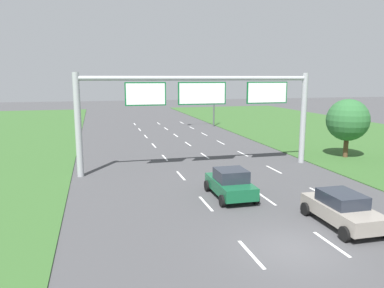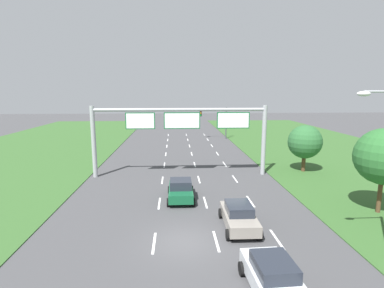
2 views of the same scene
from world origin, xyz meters
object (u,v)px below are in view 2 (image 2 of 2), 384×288
(sign_gantry, at_px, (182,126))
(traffic_light_mast, at_px, (215,117))
(car_near_red, at_px, (239,216))
(roadside_tree_mid, at_px, (305,142))
(roadside_tree_near, at_px, (384,157))
(car_lead_silver, at_px, (273,277))
(car_mid_lane, at_px, (181,190))

(sign_gantry, relative_size, traffic_light_mast, 3.08)
(car_near_red, relative_size, roadside_tree_mid, 0.85)
(roadside_tree_near, distance_m, roadside_tree_mid, 10.99)
(roadside_tree_mid, bearing_deg, traffic_light_mast, 105.74)
(car_near_red, relative_size, traffic_light_mast, 0.75)
(car_lead_silver, height_order, roadside_tree_mid, roadside_tree_mid)
(car_lead_silver, xyz_separation_m, sign_gantry, (-3.25, 18.19, 4.16))
(sign_gantry, bearing_deg, car_near_red, -75.17)
(car_near_red, distance_m, car_lead_silver, 6.26)
(car_lead_silver, xyz_separation_m, roadside_tree_near, (10.08, 7.94, 3.22))
(roadside_tree_near, bearing_deg, roadside_tree_mid, 93.05)
(car_lead_silver, relative_size, sign_gantry, 0.24)
(car_near_red, distance_m, sign_gantry, 13.03)
(car_mid_lane, bearing_deg, car_near_red, -55.00)
(sign_gantry, distance_m, roadside_tree_near, 16.84)
(traffic_light_mast, bearing_deg, car_mid_lane, -102.70)
(traffic_light_mast, relative_size, roadside_tree_near, 0.94)
(traffic_light_mast, bearing_deg, roadside_tree_mid, -74.26)
(sign_gantry, bearing_deg, traffic_light_mast, 74.47)
(roadside_tree_near, bearing_deg, car_lead_silver, -141.76)
(car_near_red, bearing_deg, sign_gantry, 105.69)
(car_near_red, relative_size, sign_gantry, 0.24)
(car_lead_silver, relative_size, car_mid_lane, 1.04)
(traffic_light_mast, height_order, roadside_tree_near, roadside_tree_near)
(sign_gantry, xyz_separation_m, roadside_tree_mid, (12.74, 0.70, -1.78))
(traffic_light_mast, distance_m, roadside_tree_mid, 23.30)
(roadside_tree_near, bearing_deg, traffic_light_mast, 101.69)
(traffic_light_mast, bearing_deg, car_lead_silver, -94.40)
(car_mid_lane, bearing_deg, sign_gantry, 87.81)
(car_lead_silver, distance_m, roadside_tree_mid, 21.27)
(car_mid_lane, bearing_deg, car_lead_silver, -71.94)
(car_mid_lane, height_order, roadside_tree_mid, roadside_tree_mid)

